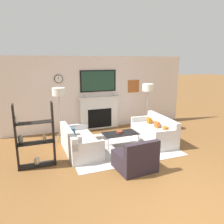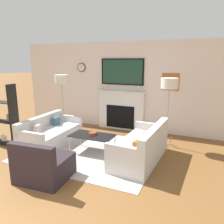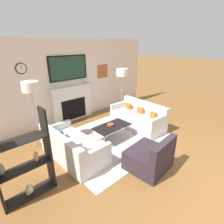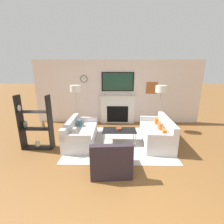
% 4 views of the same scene
% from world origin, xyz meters
% --- Properties ---
extents(fireplace_wall, '(7.16, 0.28, 2.70)m').
position_xyz_m(fireplace_wall, '(0.00, 5.02, 1.23)').
color(fireplace_wall, silver).
rests_on(fireplace_wall, ground_plane).
extents(area_rug, '(3.06, 2.57, 0.01)m').
position_xyz_m(area_rug, '(0.00, 2.98, 0.01)').
color(area_rug, beige).
rests_on(area_rug, ground_plane).
extents(couch_left, '(0.87, 1.74, 0.72)m').
position_xyz_m(couch_left, '(-1.22, 2.98, 0.26)').
color(couch_left, silver).
rests_on(couch_left, ground_plane).
extents(couch_right, '(0.90, 1.82, 0.80)m').
position_xyz_m(couch_right, '(1.23, 2.98, 0.29)').
color(couch_right, silver).
rests_on(couch_right, ground_plane).
extents(armchair, '(0.93, 0.86, 0.78)m').
position_xyz_m(armchair, '(-0.20, 1.50, 0.26)').
color(armchair, '#2D232A').
rests_on(armchair, ground_plane).
extents(coffee_table, '(1.04, 0.57, 0.42)m').
position_xyz_m(coffee_table, '(0.03, 2.95, 0.40)').
color(coffee_table, black).
rests_on(coffee_table, ground_plane).
extents(decorative_bowl, '(0.19, 0.19, 0.06)m').
position_xyz_m(decorative_bowl, '(0.02, 3.00, 0.46)').
color(decorative_bowl, '#984227').
rests_on(decorative_bowl, coffee_table).
extents(floor_lamp_left, '(0.39, 0.39, 1.73)m').
position_xyz_m(floor_lamp_left, '(-1.58, 4.07, 1.58)').
color(floor_lamp_left, '#9E998E').
rests_on(floor_lamp_left, ground_plane).
extents(floor_lamp_right, '(0.41, 0.41, 1.74)m').
position_xyz_m(floor_lamp_right, '(1.58, 4.07, 1.58)').
color(floor_lamp_right, '#9E998E').
rests_on(floor_lamp_right, ground_plane).
extents(shelf_unit, '(0.89, 0.28, 1.58)m').
position_xyz_m(shelf_unit, '(-2.41, 2.53, 0.71)').
color(shelf_unit, black).
rests_on(shelf_unit, ground_plane).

